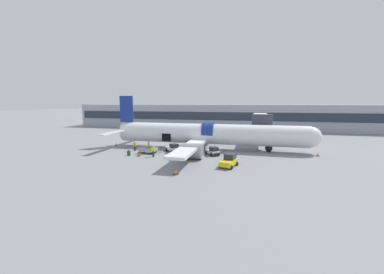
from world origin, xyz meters
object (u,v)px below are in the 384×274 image
Objects in this scene: baggage_cart_loading at (148,150)px; ground_crew_loader_b at (149,145)px; baggage_tug_rear at (173,148)px; ground_crew_loader_a at (135,146)px; airplane at (206,134)px; baggage_tug_lead at (213,151)px; suitcase_on_tarmac_upright at (139,154)px; ground_crew_driver at (153,151)px; suitcase_on_tarmac_spare at (129,153)px; baggage_tug_mid at (229,161)px.

ground_crew_loader_b reaches higher than baggage_cart_loading.
baggage_tug_rear is 6.87m from ground_crew_loader_a.
airplane is at bearing 20.79° from ground_crew_loader_b.
baggage_cart_loading is at bearing -67.96° from ground_crew_loader_b.
baggage_tug_lead is 10.74m from baggage_cart_loading.
baggage_tug_lead is 11.69m from suitcase_on_tarmac_upright.
ground_crew_driver is (1.90, -2.19, 0.45)m from baggage_cart_loading.
suitcase_on_tarmac_upright is 1.79m from suitcase_on_tarmac_spare.
suitcase_on_tarmac_upright is at bearing -99.85° from baggage_cart_loading.
baggage_tug_lead is 11.73m from ground_crew_loader_b.
ground_crew_driver is at bearing 3.10° from suitcase_on_tarmac_spare.
baggage_tug_lead reaches higher than suitcase_on_tarmac_spare.
ground_crew_loader_b is (-11.66, 1.24, 0.26)m from baggage_tug_lead.
ground_crew_loader_a reaches higher than baggage_tug_rear.
ground_crew_loader_b is 4.93m from suitcase_on_tarmac_upright.
baggage_tug_mid is 12.27m from ground_crew_driver.
baggage_tug_rear is at bearing 173.53° from baggage_tug_lead.
baggage_tug_rear is 0.81× the size of baggage_cart_loading.
airplane is 13.24× the size of baggage_tug_lead.
baggage_tug_rear is (-4.91, -4.11, -2.01)m from airplane.
ground_crew_loader_a reaches higher than baggage_cart_loading.
baggage_tug_lead is 3.39× the size of suitcase_on_tarmac_spare.
suitcase_on_tarmac_spare is (-1.24, -4.83, -0.48)m from ground_crew_loader_b.
baggage_cart_loading is (-10.68, -1.17, -0.09)m from baggage_tug_lead.
baggage_tug_mid is at bearing -34.85° from baggage_tug_rear.
baggage_cart_loading is 2.63m from ground_crew_loader_b.
airplane is 10.81m from ground_crew_driver.
airplane reaches higher than baggage_cart_loading.
baggage_tug_rear is 6.08m from suitcase_on_tarmac_upright.
baggage_cart_loading is 2.37× the size of ground_crew_loader_b.
baggage_tug_rear reaches higher than baggage_tug_lead.
baggage_tug_mid is 4.16× the size of suitcase_on_tarmac_spare.
baggage_cart_loading is 4.57× the size of suitcase_on_tarmac_spare.
ground_crew_loader_a reaches higher than baggage_tug_lead.
baggage_tug_lead is at bearing 6.28° from baggage_cart_loading.
airplane is 9.83× the size of baggage_cart_loading.
suitcase_on_tarmac_spare is (-16.05, 2.65, -0.35)m from baggage_tug_mid.
ground_crew_loader_a is at bearing -158.00° from airplane.
ground_crew_driver is 2.14× the size of suitcase_on_tarmac_spare.
baggage_tug_lead is at bearing 20.96° from ground_crew_driver.
baggage_tug_mid is (5.17, -11.14, -1.92)m from airplane.
suitcase_on_tarmac_spare is at bearing -143.73° from baggage_tug_rear.
suitcase_on_tarmac_spare is at bearing 178.77° from suitcase_on_tarmac_upright.
ground_crew_loader_b is at bearing -159.21° from airplane.
airplane is at bearing 112.46° from baggage_tug_lead.
baggage_cart_loading is at bearing -173.72° from baggage_tug_lead.
baggage_tug_rear is 4.42× the size of suitcase_on_tarmac_upright.
baggage_cart_loading is 5.47× the size of suitcase_on_tarmac_upright.
suitcase_on_tarmac_upright is at bearing 169.62° from baggage_tug_mid.
ground_crew_driver is at bearing -49.11° from baggage_cart_loading.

